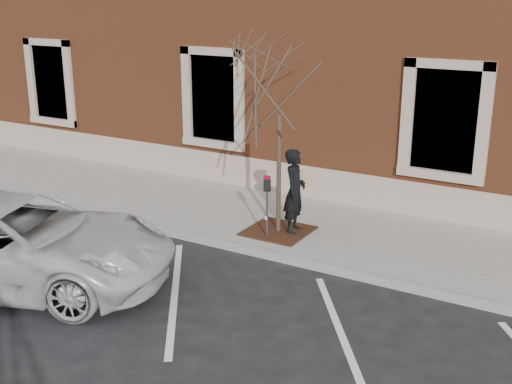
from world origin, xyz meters
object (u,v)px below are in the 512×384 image
Objects in this scene: parking_meter at (267,195)px; sapling at (280,81)px; white_truck at (15,242)px; man at (295,191)px.

parking_meter is 0.30× the size of sapling.
sapling reaches higher than parking_meter.
sapling is 0.80× the size of white_truck.
white_truck is (-2.98, -4.31, -2.55)m from sapling.
parking_meter is 4.87m from white_truck.
man is 0.69m from parking_meter.
sapling is at bearing -54.57° from white_truck.
sapling is at bearing 109.66° from man.
man is at bearing 61.81° from parking_meter.
man is 5.55m from white_truck.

